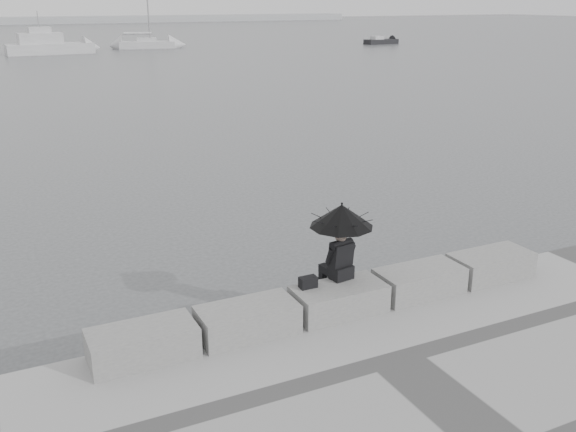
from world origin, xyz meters
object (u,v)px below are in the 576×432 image
sailboat_right (147,44)px  small_motorboat (381,41)px  motor_cruiser (50,45)px  seated_person (342,225)px

sailboat_right → small_motorboat: (29.33, -5.89, -0.22)m
motor_cruiser → small_motorboat: motor_cruiser is taller
sailboat_right → motor_cruiser: size_ratio=1.44×
sailboat_right → small_motorboat: bearing=1.8°
seated_person → small_motorboat: size_ratio=0.30×
seated_person → small_motorboat: bearing=46.7°
sailboat_right → motor_cruiser: sailboat_right is taller
seated_person → sailboat_right: size_ratio=0.11×
sailboat_right → small_motorboat: sailboat_right is taller
seated_person → sailboat_right: sailboat_right is taller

